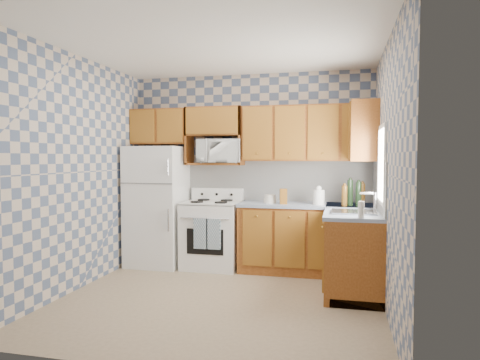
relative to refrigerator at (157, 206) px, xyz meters
name	(u,v)px	position (x,y,z in m)	size (l,w,h in m)	color
floor	(220,299)	(1.27, -1.25, -0.84)	(3.40, 3.40, 0.00)	#816C52
back_wall	(250,170)	(1.27, 0.35, 0.51)	(3.40, 0.02, 2.70)	#4B5A78
right_wall	(388,176)	(2.97, -1.25, 0.51)	(0.02, 3.20, 2.70)	#4B5A78
backsplash_back	(278,181)	(1.68, 0.34, 0.36)	(2.60, 0.01, 0.56)	white
backsplash_right	(379,186)	(2.96, -0.45, 0.36)	(0.01, 1.60, 0.56)	white
refrigerator	(157,206)	(0.00, 0.00, 0.00)	(0.75, 0.70, 1.68)	white
stove_body	(212,235)	(0.80, 0.03, -0.39)	(0.76, 0.65, 0.90)	white
cooktop	(212,203)	(0.80, 0.03, 0.07)	(0.76, 0.65, 0.03)	silver
backguard	(218,194)	(0.80, 0.30, 0.16)	(0.76, 0.08, 0.17)	white
dish_towel_left	(201,234)	(0.75, -0.32, -0.31)	(0.19, 0.03, 0.40)	navy
dish_towel_right	(213,234)	(0.93, -0.32, -0.31)	(0.19, 0.03, 0.40)	navy
base_cabinets_back	(306,240)	(2.10, 0.05, -0.40)	(1.75, 0.60, 0.88)	#642F0F
base_cabinets_right	(352,250)	(2.67, -0.45, -0.40)	(0.60, 1.60, 0.88)	#642F0F
countertop_back	(307,205)	(2.10, 0.05, 0.06)	(1.77, 0.63, 0.04)	gray
countertop_right	(352,211)	(2.67, -0.45, 0.06)	(0.63, 1.60, 0.04)	gray
upper_cabinets_back	(308,133)	(2.10, 0.19, 1.01)	(1.75, 0.33, 0.74)	#642F0F
upper_cabinets_fridge	(161,127)	(-0.02, 0.19, 1.13)	(0.82, 0.33, 0.50)	#642F0F
upper_cabinets_right	(364,132)	(2.81, 0.00, 1.01)	(0.33, 0.70, 0.74)	#642F0F
microwave_shelf	(215,164)	(0.80, 0.19, 0.60)	(0.80, 0.33, 0.03)	#642F0F
microwave	(219,151)	(0.88, 0.12, 0.78)	(0.60, 0.40, 0.33)	white
sink	(354,212)	(2.67, -0.80, 0.09)	(0.48, 0.40, 0.03)	#B7B7BC
window	(382,165)	(2.96, -0.80, 0.61)	(0.02, 0.66, 0.86)	silver
bottle_0	(350,193)	(2.65, -0.08, 0.24)	(0.07, 0.07, 0.32)	black
bottle_1	(358,194)	(2.75, -0.14, 0.23)	(0.07, 0.07, 0.30)	black
bottle_2	(362,195)	(2.80, -0.04, 0.22)	(0.07, 0.07, 0.28)	#573611
bottle_3	(344,196)	(2.58, -0.16, 0.21)	(0.07, 0.07, 0.26)	#573611
knife_block	(283,196)	(1.81, -0.08, 0.18)	(0.09, 0.09, 0.20)	brown
electric_kettle	(319,197)	(2.26, -0.03, 0.17)	(0.15, 0.15, 0.19)	white
food_containers	(270,199)	(1.62, 0.01, 0.14)	(0.17, 0.17, 0.11)	silver
soap_bottle	(361,210)	(2.73, -1.20, 0.17)	(0.06, 0.06, 0.17)	silver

